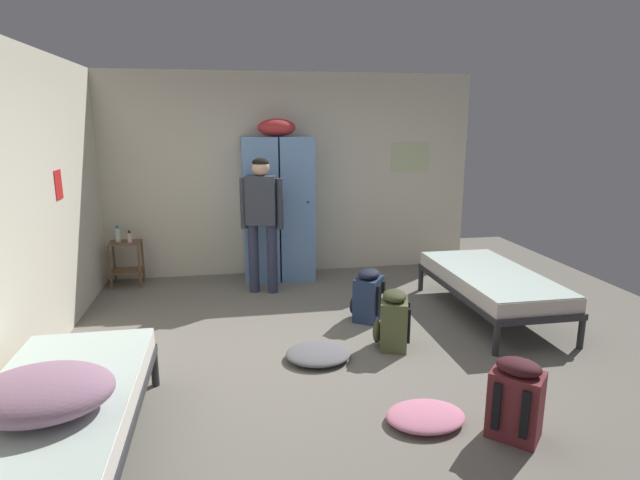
% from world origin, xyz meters
% --- Properties ---
extents(ground_plane, '(7.90, 7.90, 0.00)m').
position_xyz_m(ground_plane, '(0.00, 0.00, 0.00)').
color(ground_plane, slate).
extents(room_backdrop, '(4.98, 5.00, 2.66)m').
position_xyz_m(room_backdrop, '(-1.22, 1.26, 1.33)').
color(room_backdrop, beige).
rests_on(room_backdrop, ground_plane).
extents(locker_bank, '(0.90, 0.55, 2.07)m').
position_xyz_m(locker_bank, '(-0.20, 2.19, 0.97)').
color(locker_bank, '#6B93C6').
rests_on(locker_bank, ground_plane).
extents(shelf_unit, '(0.38, 0.30, 0.57)m').
position_xyz_m(shelf_unit, '(-2.13, 2.19, 0.35)').
color(shelf_unit, brown).
rests_on(shelf_unit, ground_plane).
extents(bed_left_front, '(0.90, 1.90, 0.49)m').
position_xyz_m(bed_left_front, '(-1.88, -1.43, 0.38)').
color(bed_left_front, '#28282D').
rests_on(bed_left_front, ground_plane).
extents(bed_right, '(0.90, 1.90, 0.49)m').
position_xyz_m(bed_right, '(1.88, 0.43, 0.38)').
color(bed_right, '#28282D').
rests_on(bed_right, ground_plane).
extents(bedding_heap, '(0.75, 0.61, 0.24)m').
position_xyz_m(bedding_heap, '(-1.87, -1.64, 0.61)').
color(bedding_heap, gray).
rests_on(bedding_heap, bed_left_front).
extents(person_traveler, '(0.50, 0.29, 1.63)m').
position_xyz_m(person_traveler, '(-0.45, 1.63, 0.98)').
color(person_traveler, '#2D334C').
rests_on(person_traveler, ground_plane).
extents(water_bottle, '(0.07, 0.07, 0.20)m').
position_xyz_m(water_bottle, '(-2.21, 2.21, 0.66)').
color(water_bottle, silver).
rests_on(water_bottle, shelf_unit).
extents(lotion_bottle, '(0.06, 0.06, 0.15)m').
position_xyz_m(lotion_bottle, '(-2.06, 2.15, 0.63)').
color(lotion_bottle, beige).
rests_on(lotion_bottle, shelf_unit).
extents(backpack_olive, '(0.39, 0.38, 0.55)m').
position_xyz_m(backpack_olive, '(0.60, -0.16, 0.26)').
color(backpack_olive, '#566038').
rests_on(backpack_olive, ground_plane).
extents(backpack_maroon, '(0.42, 0.42, 0.55)m').
position_xyz_m(backpack_maroon, '(0.97, -1.63, 0.26)').
color(backpack_maroon, maroon).
rests_on(backpack_maroon, ground_plane).
extents(backpack_navy, '(0.41, 0.41, 0.55)m').
position_xyz_m(backpack_navy, '(0.56, 0.54, 0.26)').
color(backpack_navy, navy).
rests_on(backpack_navy, ground_plane).
extents(clothes_pile_grey, '(0.57, 0.51, 0.10)m').
position_xyz_m(clothes_pile_grey, '(-0.11, -0.28, 0.05)').
color(clothes_pile_grey, slate).
rests_on(clothes_pile_grey, ground_plane).
extents(clothes_pile_pink, '(0.56, 0.43, 0.09)m').
position_xyz_m(clothes_pile_pink, '(0.45, -1.38, 0.05)').
color(clothes_pile_pink, pink).
rests_on(clothes_pile_pink, ground_plane).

